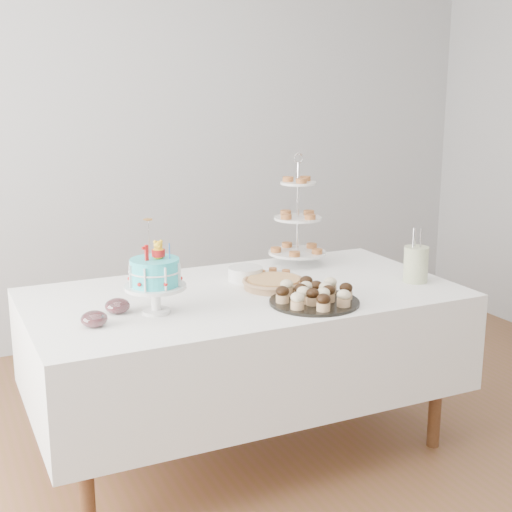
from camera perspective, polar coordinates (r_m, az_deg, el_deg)
name	(u,v)px	position (r m, az deg, el deg)	size (l,w,h in m)	color
floor	(273,477)	(3.28, 1.35, -17.29)	(5.00, 5.00, 0.00)	brown
walls	(275,170)	(2.83, 1.50, 6.86)	(5.04, 4.04, 2.70)	#ABAEB1
table	(244,339)	(3.29, -0.95, -6.68)	(1.92, 1.02, 0.77)	white
birthday_cake	(156,288)	(2.92, -8.04, -2.56)	(0.25, 0.25, 0.39)	white
cupcake_tray	(314,294)	(3.05, 4.70, -3.03)	(0.39, 0.39, 0.09)	black
pie	(274,283)	(3.27, 1.42, -2.14)	(0.29, 0.29, 0.05)	tan
tiered_stand	(298,219)	(3.65, 3.35, 3.00)	(0.30, 0.30, 0.58)	silver
plate_stack	(245,274)	(3.39, -0.85, -1.43)	(0.16, 0.16, 0.06)	white
pastry_plate	(274,275)	(3.44, 1.47, -1.51)	(0.22, 0.22, 0.03)	white
jam_bowl_a	(117,306)	(2.97, -11.03, -3.96)	(0.10, 0.10, 0.06)	silver
jam_bowl_b	(94,319)	(2.83, -12.83, -4.95)	(0.10, 0.10, 0.06)	silver
utensil_pitcher	(416,263)	(3.44, 12.68, -0.53)	(0.12, 0.12, 0.26)	white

